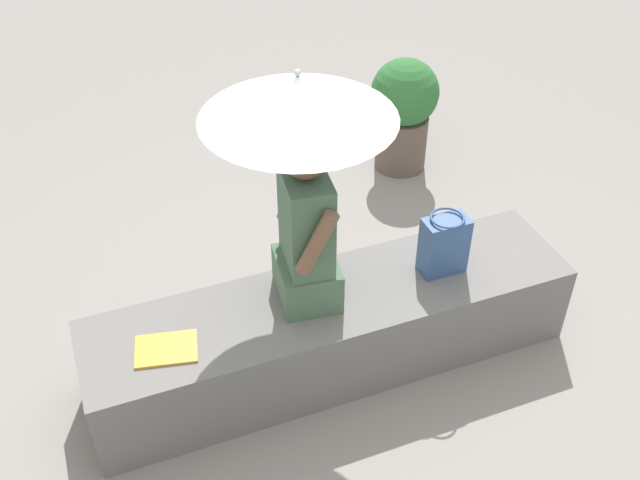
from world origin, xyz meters
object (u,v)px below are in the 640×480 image
at_px(parasol, 298,98).
at_px(magazine, 166,349).
at_px(planter_far, 404,109).
at_px(handbag_black, 444,244).
at_px(person_seated, 306,233).

relative_size(parasol, magazine, 4.19).
relative_size(parasol, planter_far, 1.42).
distance_m(parasol, handbag_black, 1.14).
distance_m(person_seated, handbag_black, 0.74).
bearing_deg(planter_far, parasol, -131.42).
bearing_deg(handbag_black, magazine, -178.31).
xyz_separation_m(parasol, magazine, (-0.72, -0.18, -1.04)).
height_order(parasol, handbag_black, parasol).
relative_size(person_seated, magazine, 3.21).
height_order(parasol, magazine, parasol).
distance_m(person_seated, magazine, 0.83).
relative_size(person_seated, parasol, 0.77).
bearing_deg(person_seated, parasol, 92.15).
height_order(person_seated, handbag_black, person_seated).
bearing_deg(planter_far, magazine, -140.79).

